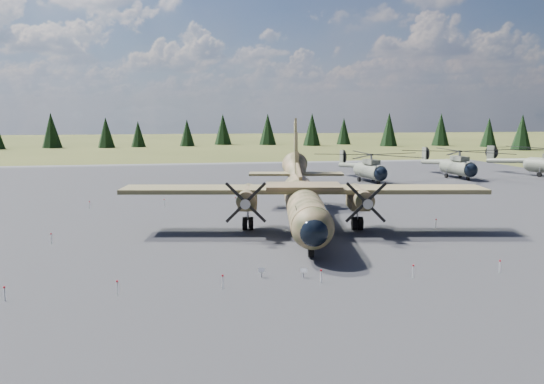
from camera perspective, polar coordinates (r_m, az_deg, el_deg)
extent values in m
plane|color=brown|center=(45.31, -1.73, -4.69)|extent=(500.00, 500.00, 0.00)
cube|color=slate|center=(55.01, -3.27, -2.38)|extent=(120.00, 120.00, 0.04)
cylinder|color=#32381E|center=(45.97, 3.42, -1.34)|extent=(6.35, 19.76, 3.04)
sphere|color=#32381E|center=(36.41, 4.40, -3.91)|extent=(3.44, 3.44, 2.98)
sphere|color=black|center=(35.84, 4.48, -4.19)|extent=(2.53, 2.53, 2.19)
cube|color=black|center=(37.95, 4.20, -2.15)|extent=(2.44, 2.08, 0.60)
cone|color=#32381E|center=(58.47, 2.62, 1.86)|extent=(4.22, 7.86, 4.57)
cube|color=#989B9D|center=(47.26, 3.32, -2.61)|extent=(3.15, 6.77, 0.54)
cube|color=#2B351B|center=(46.32, 3.39, 0.29)|extent=(31.62, 9.05, 0.38)
cube|color=#32381E|center=(46.29, 3.39, 0.58)|extent=(7.08, 4.97, 0.38)
cylinder|color=#32381E|center=(46.03, -2.67, -0.50)|extent=(2.57, 5.84, 1.63)
cube|color=#32381E|center=(47.00, -2.62, -1.19)|extent=(2.24, 3.91, 0.87)
cone|color=gray|center=(42.55, -2.86, -1.23)|extent=(0.98, 1.10, 0.82)
cylinder|color=black|center=(47.33, -2.61, -3.39)|extent=(1.15, 1.34, 1.19)
cylinder|color=#32381E|center=(46.65, 9.40, -0.49)|extent=(2.57, 5.84, 1.63)
cube|color=#32381E|center=(47.61, 9.20, -1.17)|extent=(2.24, 3.91, 0.87)
cone|color=gray|center=(43.23, 10.18, -1.20)|extent=(0.98, 1.10, 0.82)
cylinder|color=black|center=(47.94, 9.15, -3.34)|extent=(1.15, 1.34, 1.19)
cube|color=#32381E|center=(54.31, 2.84, 2.05)|extent=(1.71, 8.12, 1.82)
cube|color=#2B351B|center=(59.01, 2.60, 1.97)|extent=(10.67, 4.14, 0.24)
cylinder|color=gray|center=(37.92, 4.22, -5.13)|extent=(0.18, 0.18, 0.98)
cylinder|color=black|center=(38.11, 4.21, -6.28)|extent=(0.55, 1.06, 1.01)
cylinder|color=slate|center=(81.94, 10.48, 2.21)|extent=(3.09, 6.84, 2.29)
sphere|color=black|center=(79.06, 11.59, 1.93)|extent=(2.35, 2.35, 2.11)
sphere|color=slate|center=(84.86, 9.44, 2.44)|extent=(2.35, 2.35, 2.11)
cube|color=slate|center=(81.48, 10.63, 3.21)|extent=(1.91, 3.10, 0.69)
cylinder|color=gray|center=(81.43, 10.64, 3.69)|extent=(0.37, 0.37, 0.92)
cylinder|color=slate|center=(87.90, 8.44, 2.87)|extent=(1.74, 7.86, 1.31)
cube|color=slate|center=(90.90, 7.51, 3.79)|extent=(0.36, 1.30, 2.20)
cylinder|color=black|center=(91.03, 7.70, 3.79)|extent=(0.35, 2.37, 2.38)
cylinder|color=black|center=(79.69, 11.38, 1.05)|extent=(0.33, 0.65, 0.62)
cylinder|color=black|center=(82.50, 9.34, 1.35)|extent=(0.36, 0.76, 0.73)
cylinder|color=gray|center=(82.44, 9.35, 1.68)|extent=(0.14, 0.14, 1.33)
cylinder|color=black|center=(83.64, 10.86, 1.40)|extent=(0.36, 0.76, 0.73)
cylinder|color=gray|center=(83.58, 10.87, 1.73)|extent=(0.14, 0.14, 1.33)
cylinder|color=slate|center=(90.45, 19.35, 2.48)|extent=(2.81, 7.00, 2.39)
sphere|color=black|center=(87.62, 20.57, 2.22)|extent=(2.33, 2.33, 2.19)
sphere|color=slate|center=(93.33, 18.21, 2.70)|extent=(2.33, 2.33, 2.19)
cube|color=slate|center=(90.01, 19.53, 3.42)|extent=(1.81, 3.15, 0.72)
cylinder|color=gray|center=(89.95, 19.55, 3.88)|extent=(0.36, 0.36, 0.95)
cylinder|color=slate|center=(96.35, 17.09, 3.11)|extent=(1.31, 8.18, 1.37)
cube|color=slate|center=(99.33, 16.07, 3.99)|extent=(0.29, 1.35, 2.29)
cylinder|color=black|center=(99.50, 16.24, 3.99)|extent=(0.21, 2.48, 2.48)
cylinder|color=black|center=(88.22, 20.32, 1.40)|extent=(0.31, 0.66, 0.65)
cylinder|color=black|center=(90.86, 18.24, 1.68)|extent=(0.33, 0.78, 0.76)
cylinder|color=gray|center=(90.81, 18.25, 1.99)|extent=(0.14, 0.14, 1.38)
cylinder|color=black|center=(92.25, 19.60, 1.71)|extent=(0.33, 0.78, 0.76)
cylinder|color=gray|center=(92.19, 19.61, 2.02)|extent=(0.14, 0.14, 1.38)
sphere|color=slate|center=(100.40, 26.03, 2.69)|extent=(3.07, 3.07, 2.31)
cylinder|color=slate|center=(102.24, 24.19, 3.09)|extent=(4.37, 8.14, 1.44)
cube|color=slate|center=(104.12, 22.46, 3.97)|extent=(0.79, 1.37, 2.41)
cylinder|color=black|center=(104.41, 22.56, 3.97)|extent=(1.15, 2.40, 2.61)
cylinder|color=black|center=(98.20, 26.82, 1.68)|extent=(0.61, 0.86, 0.80)
cylinder|color=gray|center=(98.15, 26.84, 1.99)|extent=(0.19, 0.19, 1.46)
cube|color=gray|center=(33.82, -1.14, -8.77)|extent=(0.07, 0.07, 0.50)
cube|color=white|center=(33.71, -1.13, -8.40)|extent=(0.41, 0.18, 0.28)
cube|color=gray|center=(33.84, 3.40, -8.78)|extent=(0.08, 0.08, 0.50)
cube|color=white|center=(33.73, 3.42, -8.41)|extent=(0.43, 0.25, 0.28)
cylinder|color=white|center=(33.12, -26.81, -9.79)|extent=(0.07, 0.07, 0.80)
cylinder|color=#B0121A|center=(33.00, -26.86, -9.13)|extent=(0.12, 0.12, 0.10)
cylinder|color=white|center=(31.91, -16.29, -9.88)|extent=(0.07, 0.07, 0.80)
cylinder|color=#B0121A|center=(31.79, -16.31, -9.20)|extent=(0.12, 0.12, 0.10)
cylinder|color=white|center=(31.81, -5.33, -9.63)|extent=(0.07, 0.07, 0.80)
cylinder|color=#B0121A|center=(31.69, -5.34, -8.94)|extent=(0.12, 0.12, 0.10)
cylinder|color=white|center=(32.83, 5.30, -9.06)|extent=(0.07, 0.07, 0.80)
cylinder|color=#B0121A|center=(32.71, 5.31, -8.39)|extent=(0.12, 0.12, 0.10)
cylinder|color=white|center=(34.87, 14.95, -8.27)|extent=(0.07, 0.07, 0.80)
cylinder|color=#B0121A|center=(34.76, 14.97, -7.64)|extent=(0.12, 0.12, 0.10)
cylinder|color=white|center=(37.75, 23.29, -7.40)|extent=(0.07, 0.07, 0.80)
cylinder|color=#B0121A|center=(37.65, 23.33, -6.82)|extent=(0.12, 0.12, 0.10)
cylinder|color=white|center=(61.22, -19.02, -1.36)|extent=(0.07, 0.07, 0.80)
cylinder|color=#B0121A|center=(61.15, -19.04, -0.99)|extent=(0.12, 0.12, 0.10)
cylinder|color=white|center=(60.49, -11.52, -1.18)|extent=(0.07, 0.07, 0.80)
cylinder|color=#B0121A|center=(60.43, -11.53, -0.81)|extent=(0.12, 0.12, 0.10)
cylinder|color=white|center=(60.82, -3.96, -0.98)|extent=(0.07, 0.07, 0.80)
cylinder|color=#B0121A|center=(60.75, -3.97, -0.61)|extent=(0.12, 0.12, 0.10)
cylinder|color=white|center=(62.18, 3.38, -0.77)|extent=(0.07, 0.07, 0.80)
cylinder|color=#B0121A|center=(62.12, 3.39, -0.41)|extent=(0.12, 0.12, 0.10)
cylinder|color=white|center=(64.51, 10.31, -0.56)|extent=(0.07, 0.07, 0.80)
cylinder|color=#B0121A|center=(64.45, 10.32, -0.21)|extent=(0.12, 0.12, 0.10)
cylinder|color=white|center=(45.86, -22.65, -4.66)|extent=(0.07, 0.07, 0.80)
cylinder|color=#B0121A|center=(45.78, -22.68, -4.18)|extent=(0.12, 0.12, 0.10)
cylinder|color=white|center=(50.31, 17.22, -3.29)|extent=(0.07, 0.07, 0.80)
cylinder|color=#B0121A|center=(50.23, 17.24, -2.84)|extent=(0.12, 0.12, 0.10)
cone|color=black|center=(173.02, 25.29, 5.86)|extent=(5.86, 5.86, 10.47)
cone|color=black|center=(185.85, 22.29, 5.98)|extent=(5.26, 5.26, 9.39)
cone|color=black|center=(188.13, 17.70, 6.45)|extent=(6.09, 6.09, 10.87)
cone|color=black|center=(181.11, 12.47, 6.61)|extent=(6.15, 6.15, 10.97)
cone|color=black|center=(189.28, 7.73, 6.53)|extent=(5.19, 5.19, 9.27)
cone|color=black|center=(179.95, 4.32, 6.75)|extent=(6.08, 6.08, 10.85)
cone|color=black|center=(184.37, -0.46, 6.79)|extent=(6.00, 6.00, 10.72)
cone|color=black|center=(186.07, -5.30, 6.75)|extent=(5.95, 5.95, 10.62)
cone|color=black|center=(178.37, -9.13, 6.32)|extent=(4.92, 4.92, 8.79)
cone|color=black|center=(176.30, -14.20, 6.08)|extent=(4.67, 4.67, 8.34)
cone|color=black|center=(175.31, -17.43, 6.14)|extent=(5.35, 5.35, 9.55)
cone|color=black|center=(180.54, -22.65, 6.16)|extent=(6.15, 6.15, 10.99)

